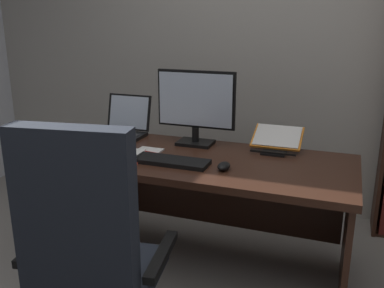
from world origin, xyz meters
The scene contains 11 objects.
wall_back centered at (0.00, 1.90, 1.36)m, with size 5.62×0.12×2.71m, color #B2ADA3.
desk centered at (-0.21, 0.85, 0.53)m, with size 1.76×0.75×0.71m.
office_chair centered at (-0.37, -0.09, 0.47)m, with size 0.66×0.60×1.11m.
monitor centered at (-0.31, 1.02, 0.95)m, with size 0.50×0.16×0.46m.
laptop centered at (-0.84, 1.03, 0.77)m, with size 0.32×0.33×0.26m.
keyboard centered at (-0.31, 0.63, 0.73)m, with size 0.42×0.15×0.02m, color black.
computer_mouse centered at (-0.01, 0.63, 0.73)m, with size 0.06×0.10×0.04m, color black.
reading_stand_with_book centered at (0.19, 1.08, 0.78)m, with size 0.30×0.27×0.13m.
open_binder centered at (-0.74, 0.58, 0.73)m, with size 0.54×0.36×0.02m.
notepad centered at (-0.52, 0.73, 0.72)m, with size 0.15×0.21×0.01m, color white.
pen centered at (-0.50, 0.73, 0.73)m, with size 0.01×0.01×0.14m, color maroon.
Camera 1 is at (0.57, -1.42, 1.49)m, focal length 39.90 mm.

